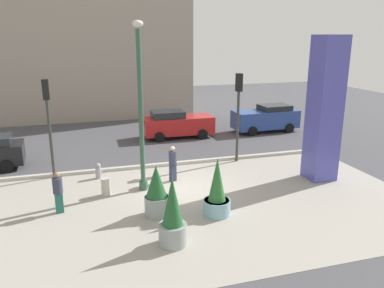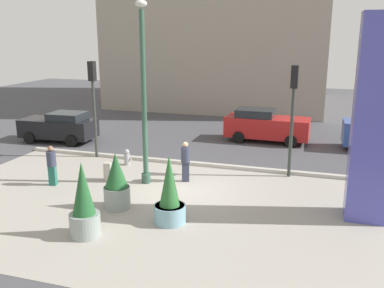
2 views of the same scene
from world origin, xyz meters
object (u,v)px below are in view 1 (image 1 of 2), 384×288
Objects in this scene: potted_plant_curbside at (217,193)px; pedestrian_on_sidewalk at (173,162)px; potted_plant_mid_plaza at (173,217)px; art_pillar_blue at (324,110)px; traffic_light_far_side at (48,113)px; lamp_post at (141,112)px; traffic_light_corner at (238,103)px; car_curb_west at (266,118)px; car_far_lane at (177,124)px; concrete_bollard at (106,187)px; potted_plant_by_pillar at (157,193)px; fire_hydrant at (98,171)px; pedestrian_by_curb at (58,191)px.

potted_plant_curbside is 3.89m from pedestrian_on_sidewalk.
potted_plant_mid_plaza is (-2.07, -1.62, 0.10)m from potted_plant_curbside.
traffic_light_far_side is at bearing 162.83° from art_pillar_blue.
lamp_post is at bearing -157.08° from pedestrian_on_sidewalk.
car_curb_west is (4.56, 5.59, -2.19)m from traffic_light_corner.
traffic_light_corner is 4.90m from pedestrian_on_sidewalk.
car_far_lane is (-4.46, 9.20, -2.34)m from art_pillar_blue.
pedestrian_on_sidewalk is at bearing 14.56° from concrete_bollard.
potted_plant_by_pillar is at bearing -136.21° from traffic_light_corner.
fire_hydrant is (-3.97, 5.15, -0.51)m from potted_plant_curbside.
pedestrian_by_curb is (-7.03, -9.61, -0.01)m from car_far_lane.
potted_plant_mid_plaza is 0.50× the size of traffic_light_far_side.
potted_plant_curbside is 6.93m from traffic_light_corner.
car_curb_west is (7.78, 11.30, 0.06)m from potted_plant_curbside.
traffic_light_corner is 1.01× the size of car_far_lane.
pedestrian_by_curb is (-13.38, -9.45, -0.04)m from car_curb_west.
potted_plant_mid_plaza is at bearing -88.58° from lamp_post.
traffic_light_corner is at bearing 43.79° from potted_plant_by_pillar.
pedestrian_on_sidewalk is at bearing 22.02° from pedestrian_by_curb.
potted_plant_mid_plaza reaches higher than car_far_lane.
potted_plant_curbside is 1.39× the size of pedestrian_by_curb.
traffic_light_corner is at bearing 25.62° from pedestrian_on_sidewalk.
car_far_lane is at bearing 74.22° from pedestrian_on_sidewalk.
lamp_post is 2.97m from pedestrian_on_sidewalk.
fire_hydrant is 7.72m from traffic_light_corner.
art_pillar_blue is 3.31× the size of potted_plant_by_pillar.
car_far_lane is (3.63, 8.26, -2.53)m from lamp_post.
traffic_light_corner is at bearing -129.21° from car_curb_west.
art_pillar_blue is at bearing -6.62° from lamp_post.
traffic_light_corner is (-2.67, 3.45, -0.12)m from art_pillar_blue.
potted_plant_mid_plaza reaches higher than car_curb_west.
potted_plant_curbside is at bearing -55.59° from lamp_post.
fire_hydrant is 3.71m from pedestrian_by_curb.
concrete_bollard is (-9.69, 0.76, -2.87)m from art_pillar_blue.
traffic_light_corner is 9.88m from pedestrian_by_curb.
lamp_post reaches higher than art_pillar_blue.
potted_plant_curbside reaches higher than car_curb_west.
traffic_light_far_side is (-2.16, 2.90, 2.72)m from concrete_bollard.
fire_hydrant is 1.00× the size of concrete_bollard.
potted_plant_mid_plaza is (0.06, -2.19, 0.07)m from potted_plant_by_pillar.
concrete_bollard is at bearing -173.68° from lamp_post.
car_curb_west is (11.58, 8.28, 0.56)m from concrete_bollard.
art_pillar_blue reaches higher than traffic_light_corner.
traffic_light_corner reaches higher than pedestrian_by_curb.
pedestrian_by_curb reaches higher than fire_hydrant.
potted_plant_by_pillar is 0.42× the size of traffic_light_corner.
potted_plant_curbside is 6.52m from fire_hydrant.
art_pillar_blue is at bearing -64.13° from car_far_lane.
fire_hydrant and concrete_bollard have the same top height.
concrete_bollard is 0.16× the size of traffic_light_far_side.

